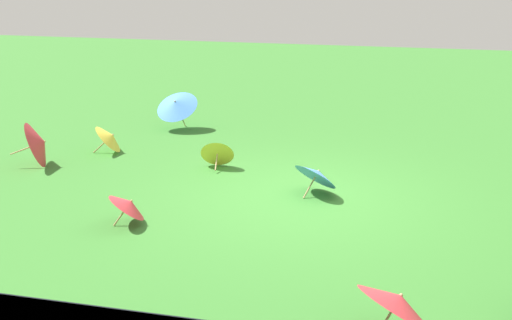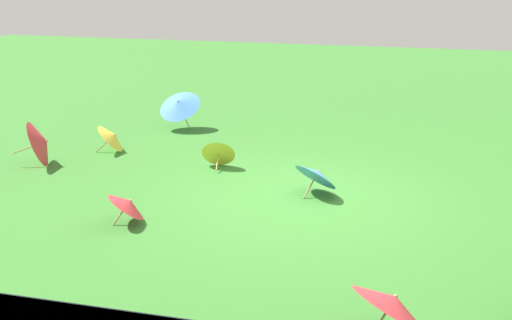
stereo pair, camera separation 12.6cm
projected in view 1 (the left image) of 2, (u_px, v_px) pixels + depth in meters
ground at (299, 197)px, 9.70m from camera, size 40.00×40.00×0.00m
parasol_yellow_0 at (218, 152)px, 11.09m from camera, size 0.66×0.61×0.55m
parasol_blue_0 at (176, 104)px, 13.53m from camera, size 1.01×0.96×0.91m
parasol_red_0 at (129, 205)px, 8.59m from camera, size 0.76×0.78×0.52m
parasol_red_1 at (40, 143)px, 11.08m from camera, size 0.86×0.96×0.86m
parasol_blue_1 at (317, 174)px, 9.71m from camera, size 0.95×0.93×0.62m
parasol_yellow_1 at (110, 137)px, 11.95m from camera, size 0.72×0.79×0.60m
parasol_red_3 at (397, 301)px, 5.86m from camera, size 1.07×1.08×0.69m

